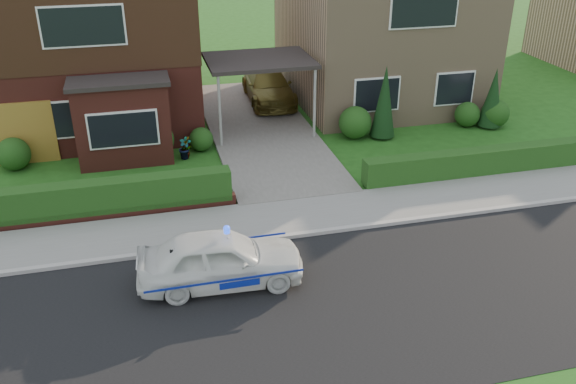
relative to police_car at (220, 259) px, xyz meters
name	(u,v)px	position (x,y,z in m)	size (l,w,h in m)	color
ground	(362,301)	(2.93, -1.49, -0.65)	(120.00, 120.00, 0.00)	#1D4C14
road	(362,301)	(2.93, -1.49, -0.65)	(60.00, 6.00, 0.02)	black
kerb	(322,232)	(2.93, 1.56, -0.59)	(60.00, 0.16, 0.12)	#9E9993
sidewalk	(311,214)	(2.93, 2.61, -0.60)	(60.00, 2.00, 0.10)	slate
driveway	(261,129)	(2.93, 9.51, -0.59)	(3.80, 12.00, 0.12)	#666059
house_left	(91,21)	(-2.85, 12.41, 3.16)	(7.50, 9.53, 7.25)	maroon
house_right	(380,11)	(8.73, 12.51, 3.01)	(7.50, 8.06, 7.25)	tan
carport_link	(259,62)	(2.93, 9.47, 2.01)	(3.80, 3.00, 2.77)	black
garage_door	(21,134)	(-5.31, 8.47, 0.40)	(2.20, 0.10, 2.10)	olive
dwarf_wall	(98,214)	(-2.87, 3.81, -0.47)	(7.70, 0.25, 0.36)	maroon
hedge_left	(99,218)	(-2.87, 3.96, -0.65)	(7.50, 0.55, 0.90)	black
hedge_right	(474,176)	(8.73, 3.86, -0.65)	(7.50, 0.55, 0.80)	black
shrub_left_far	(13,154)	(-5.57, 8.01, -0.11)	(1.08, 1.08, 1.08)	black
shrub_left_mid	(154,140)	(-1.07, 7.81, 0.01)	(1.32, 1.32, 1.32)	black
shrub_left_near	(201,139)	(0.53, 8.11, -0.23)	(0.84, 0.84, 0.84)	black
shrub_right_near	(355,123)	(6.13, 7.91, -0.05)	(1.20, 1.20, 1.20)	black
shrub_right_mid	(467,114)	(10.73, 8.01, -0.17)	(0.96, 0.96, 0.96)	black
shrub_right_far	(495,113)	(11.73, 7.71, -0.11)	(1.08, 1.08, 1.08)	black
conifer_a	(384,104)	(7.13, 7.71, 0.65)	(0.90, 0.90, 2.60)	black
conifer_b	(493,100)	(11.53, 7.71, 0.45)	(0.90, 0.90, 2.20)	black
police_car	(220,259)	(0.00, 0.00, 0.00)	(3.50, 3.89, 1.46)	silver
driveway_car	(268,86)	(3.93, 12.59, 0.12)	(1.82, 4.47, 1.30)	brown
potted_plant_a	(186,149)	(-0.07, 7.51, -0.28)	(0.39, 0.27, 0.75)	gray
potted_plant_b	(185,148)	(-0.10, 7.51, -0.26)	(0.43, 0.34, 0.78)	gray
potted_plant_c	(144,153)	(-1.46, 7.51, -0.31)	(0.38, 0.38, 0.68)	gray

